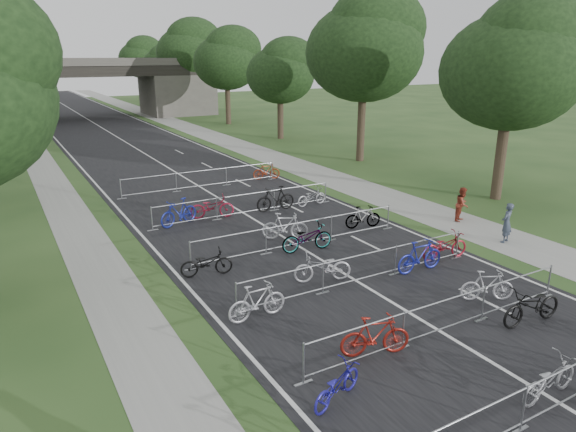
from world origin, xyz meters
The scene contains 38 objects.
road centered at (0.00, 50.00, 0.01)m, with size 11.00×140.00×0.01m, color black.
sidewalk_right centered at (8.00, 50.00, 0.01)m, with size 3.00×140.00×0.01m, color gray.
sidewalk_left centered at (-7.50, 50.00, 0.01)m, with size 2.00×140.00×0.01m, color gray.
lane_markings centered at (0.00, 50.00, 0.00)m, with size 0.12×140.00×0.00m, color silver.
overpass_bridge centered at (0.00, 65.00, 3.53)m, with size 31.00×8.00×7.05m.
tree_right_0 centered at (13.11, 15.93, 6.92)m, with size 7.17×7.17×10.93m.
tree_right_1 centered at (13.11, 27.93, 7.90)m, with size 8.18×8.18×12.47m.
tree_right_2 centered at (13.11, 39.93, 5.95)m, with size 6.16×6.16×9.39m.
tree_right_3 centered at (13.11, 51.93, 6.92)m, with size 7.17×7.17×10.93m.
tree_right_4 centered at (13.11, 63.93, 7.90)m, with size 8.18×8.18×12.47m.
tree_right_5 centered at (13.11, 75.93, 5.95)m, with size 6.16×6.16×9.39m.
tree_right_6 centered at (13.11, 87.93, 6.92)m, with size 7.17×7.17×10.93m.
barrier_row_1 centered at (0.00, 3.60, 0.55)m, with size 9.70×0.08×1.10m.
barrier_row_2 centered at (0.00, 7.20, 0.55)m, with size 9.70×0.08×1.10m.
barrier_row_3 centered at (0.00, 11.00, 0.55)m, with size 9.70×0.08×1.10m.
barrier_row_4 centered at (0.00, 15.00, 0.55)m, with size 9.70×0.08×1.10m.
barrier_row_5 centered at (0.00, 20.00, 0.55)m, with size 9.70×0.08×1.10m.
barrier_row_6 centered at (0.00, 26.00, 0.55)m, with size 9.70×0.08×1.10m.
bike_5 centered at (-0.07, 4.00, 0.49)m, with size 0.65×1.86×0.97m, color #9B9CA2.
bike_8 centered at (-4.30, 6.27, 0.44)m, with size 0.58×1.66×0.87m, color #221C9D.
bike_9 centered at (-2.37, 7.31, 0.56)m, with size 0.53×1.87×1.12m, color maroon.
bike_10 centered at (2.59, 6.34, 0.57)m, with size 0.75×2.16×1.13m, color black.
bike_11 centered at (2.66, 7.99, 0.51)m, with size 0.48×1.69×1.02m, color #ACABB3.
bike_12 centered at (-4.15, 10.54, 0.56)m, with size 0.53×1.86×1.12m, color #A5A5AD.
bike_13 centered at (-1.03, 11.77, 0.52)m, with size 0.70×2.00×1.05m, color #A5A5AD.
bike_14 centered at (2.43, 10.74, 0.59)m, with size 0.56×1.98×1.19m, color #1C239B.
bike_15 centered at (4.11, 11.16, 0.52)m, with size 0.69×1.99×1.05m, color maroon.
bike_16 centered at (-4.30, 14.21, 0.48)m, with size 0.64×1.83×0.96m, color black.
bike_17 centered at (-0.09, 16.05, 0.59)m, with size 0.55×1.95×1.17m, color #9FA0A6.
bike_18 centered at (0.02, 14.48, 0.56)m, with size 0.74×2.13×1.12m, color #919398.
bike_19 centered at (3.70, 15.65, 0.51)m, with size 0.48×1.69×1.02m, color #919398.
bike_20 centered at (-3.33, 20.13, 0.61)m, with size 0.58×2.04×1.23m, color navy.
bike_21 centered at (-1.61, 20.39, 0.54)m, with size 0.72×2.07×1.09m, color maroon.
bike_22 centered at (1.58, 19.95, 0.62)m, with size 0.58×2.06×1.24m, color black.
bike_23 centered at (3.64, 19.85, 0.46)m, with size 0.61×1.75×0.92m, color #97989E.
bike_27 centered at (4.30, 26.14, 0.51)m, with size 0.48×1.70×1.02m, color maroon.
pedestrian_a centered at (7.68, 11.24, 0.84)m, with size 0.61×0.40×1.67m, color #333C4C.
pedestrian_b centered at (8.34, 14.18, 0.80)m, with size 0.78×0.61×1.60m, color maroon.
Camera 1 is at (-10.10, -1.64, 7.46)m, focal length 32.00 mm.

